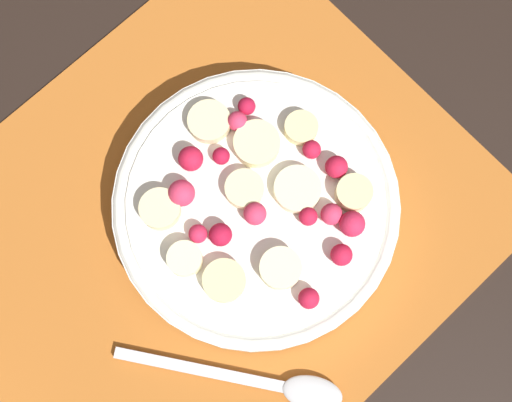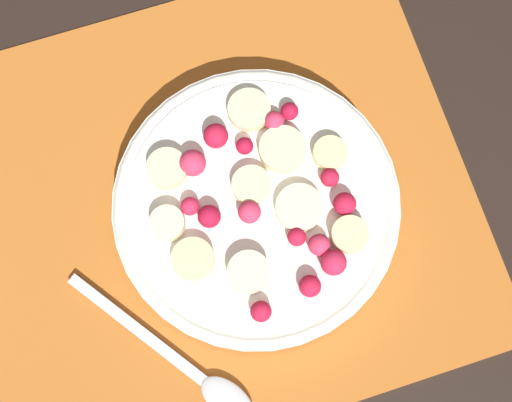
# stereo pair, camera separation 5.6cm
# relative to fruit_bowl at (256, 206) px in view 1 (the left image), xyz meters

# --- Properties ---
(ground_plane) EXTENTS (3.00, 3.00, 0.00)m
(ground_plane) POSITION_rel_fruit_bowl_xyz_m (0.04, -0.02, -0.03)
(ground_plane) COLOR black
(placemat) EXTENTS (0.44, 0.38, 0.01)m
(placemat) POSITION_rel_fruit_bowl_xyz_m (0.04, -0.02, -0.02)
(placemat) COLOR #B26023
(placemat) RESTS_ON ground_plane
(fruit_bowl) EXTENTS (0.23, 0.23, 0.05)m
(fruit_bowl) POSITION_rel_fruit_bowl_xyz_m (0.00, 0.00, 0.00)
(fruit_bowl) COLOR silver
(fruit_bowl) RESTS_ON placemat
(spoon) EXTENTS (0.12, 0.16, 0.01)m
(spoon) POSITION_rel_fruit_bowl_xyz_m (0.09, 0.11, -0.02)
(spoon) COLOR silver
(spoon) RESTS_ON placemat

